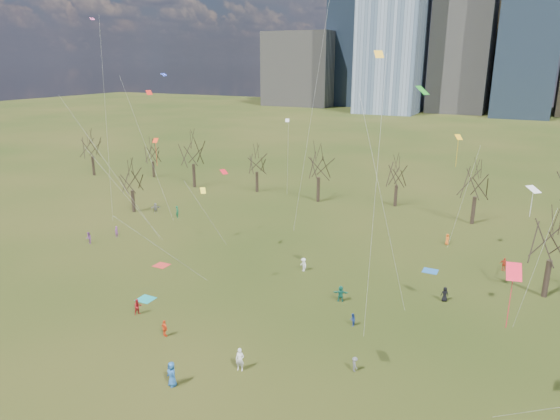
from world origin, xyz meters
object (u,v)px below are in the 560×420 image
at_px(person_0, 172,374).
at_px(blanket_teal, 146,299).
at_px(person_2, 138,307).
at_px(blanket_navy, 430,271).
at_px(person_4, 165,328).
at_px(person_1, 240,359).
at_px(blanket_crimson, 161,265).

bearing_deg(person_0, blanket_teal, 161.95).
bearing_deg(person_2, blanket_navy, -20.22).
xyz_separation_m(blanket_navy, person_2, (-22.05, -21.88, 0.74)).
distance_m(blanket_navy, person_4, 29.51).
height_order(person_1, person_2, person_1).
bearing_deg(blanket_navy, blanket_teal, -140.62).
xyz_separation_m(blanket_navy, person_0, (-12.68, -28.84, 0.93)).
bearing_deg(blanket_crimson, blanket_teal, -60.96).
bearing_deg(blanket_navy, person_1, -110.36).
bearing_deg(person_1, person_2, 152.31).
xyz_separation_m(person_1, person_4, (-8.10, 1.27, -0.16)).
bearing_deg(person_4, person_2, -2.68).
distance_m(blanket_navy, person_0, 31.52).
xyz_separation_m(blanket_navy, blanket_crimson, (-27.52, -11.98, 0.00)).
relative_size(blanket_teal, person_2, 1.06).
bearing_deg(person_4, blanket_teal, -16.88).
bearing_deg(person_2, blanket_crimson, 53.93).
height_order(blanket_teal, blanket_crimson, same).
xyz_separation_m(person_1, person_2, (-12.74, 3.21, -0.15)).
bearing_deg(blanket_crimson, person_4, -49.49).
bearing_deg(person_4, blanket_crimson, -29.50).
bearing_deg(person_1, blanket_crimson, 130.71).
xyz_separation_m(person_0, person_4, (-4.73, 5.02, -0.20)).
relative_size(blanket_navy, person_4, 1.08).
xyz_separation_m(person_0, person_2, (-9.37, 6.96, -0.19)).
bearing_deg(person_4, person_1, -168.93).
relative_size(blanket_navy, person_1, 0.89).
bearing_deg(person_4, person_0, 153.29).
xyz_separation_m(blanket_crimson, person_2, (5.47, -9.90, 0.74)).
relative_size(person_1, person_2, 1.20).
distance_m(blanket_teal, person_4, 7.62).
height_order(blanket_navy, blanket_crimson, same).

